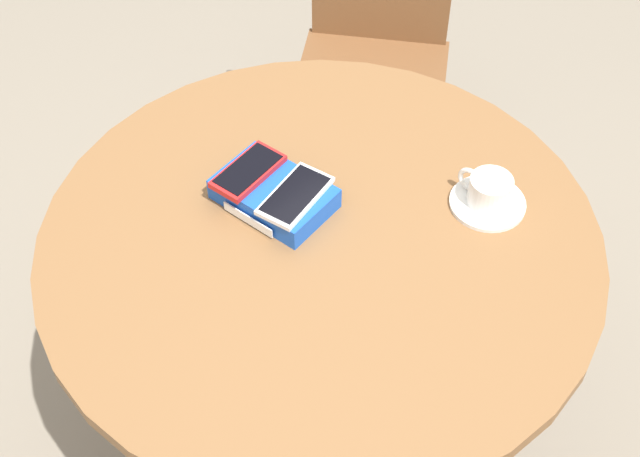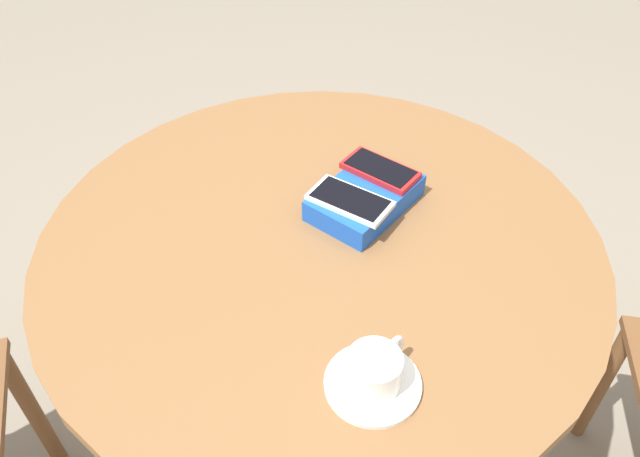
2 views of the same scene
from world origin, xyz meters
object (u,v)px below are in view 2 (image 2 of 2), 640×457
(phone_box, at_px, (363,197))
(phone_red, at_px, (380,170))
(coffee_cup, at_px, (375,369))
(round_table, at_px, (320,280))
(phone_white, at_px, (350,200))
(saucer, at_px, (373,384))

(phone_box, relative_size, phone_red, 1.48)
(phone_red, bearing_deg, coffee_cup, 40.53)
(round_table, height_order, phone_white, phone_white)
(round_table, distance_m, phone_white, 0.17)
(phone_red, bearing_deg, saucer, 40.31)
(round_table, xyz_separation_m, phone_box, (-0.11, -0.00, 0.13))
(phone_box, bearing_deg, coffee_cup, 44.72)
(round_table, relative_size, phone_white, 6.31)
(phone_box, relative_size, coffee_cup, 2.05)
(phone_box, height_order, saucer, phone_box)
(phone_box, bearing_deg, phone_red, -170.97)
(phone_box, relative_size, saucer, 1.58)
(phone_red, distance_m, phone_white, 0.10)
(phone_red, relative_size, coffee_cup, 1.39)
(phone_white, bearing_deg, coffee_cup, 49.19)
(round_table, distance_m, phone_red, 0.23)
(phone_box, xyz_separation_m, saucer, (0.27, 0.27, -0.02))
(round_table, bearing_deg, phone_red, -175.77)
(saucer, bearing_deg, coffee_cup, -175.38)
(round_table, distance_m, saucer, 0.33)
(round_table, distance_m, coffee_cup, 0.34)
(coffee_cup, bearing_deg, phone_red, -139.47)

